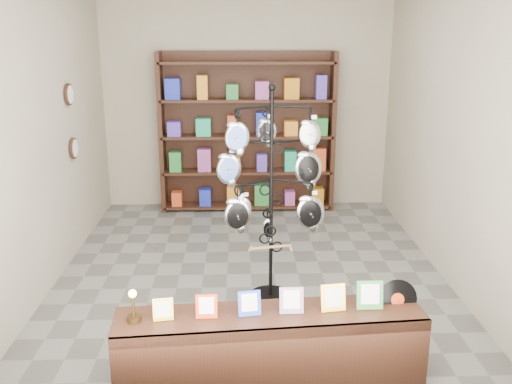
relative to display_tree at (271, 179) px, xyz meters
The scene contains 6 objects.
ground 1.31m from the display_tree, 108.23° to the left, with size 5.00×5.00×0.00m, color slate.
room_envelope 0.88m from the display_tree, 108.23° to the left, with size 5.00×5.00×5.00m.
display_tree is the anchor object (origin of this frame).
front_shelf 1.61m from the display_tree, 93.27° to the right, with size 2.25×0.64×0.78m.
back_shelving 2.84m from the display_tree, 93.58° to the left, with size 2.42×0.36×2.20m.
wall_clocks 2.55m from the display_tree, 148.05° to the left, with size 0.03×0.24×0.84m.
Camera 1 is at (-0.11, -5.53, 2.52)m, focal length 40.00 mm.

